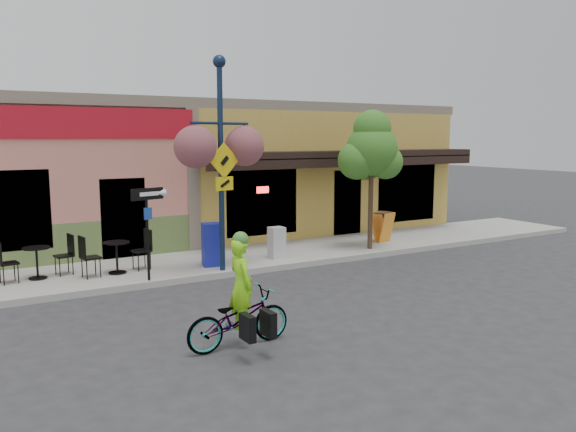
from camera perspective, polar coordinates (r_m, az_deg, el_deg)
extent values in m
plane|color=#2D2D30|center=(13.90, -0.54, -6.10)|extent=(90.00, 90.00, 0.00)
cube|color=#9E9B93|center=(15.61, -4.15, -4.26)|extent=(24.00, 3.00, 0.15)
cube|color=#A8A59E|center=(14.35, -1.62, -5.34)|extent=(24.00, 0.12, 0.15)
imported|color=maroon|center=(9.28, -5.04, -10.35)|extent=(1.83, 0.69, 0.95)
imported|color=#8DF119|center=(9.21, -4.77, -8.54)|extent=(0.39, 0.58, 1.55)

